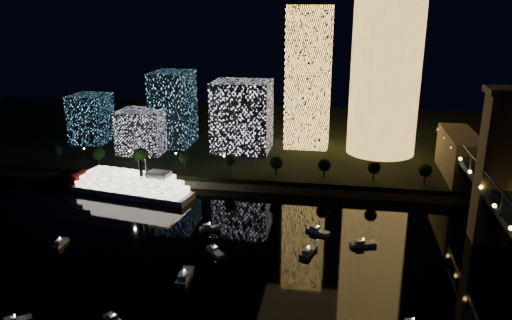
{
  "coord_description": "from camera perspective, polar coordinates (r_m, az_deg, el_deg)",
  "views": [
    {
      "loc": [
        15.9,
        -109.17,
        73.86
      ],
      "look_at": [
        -12.87,
        55.0,
        21.58
      ],
      "focal_mm": 35.0,
      "sensor_mm": 36.0,
      "label": 1
    }
  ],
  "objects": [
    {
      "name": "ground",
      "position": [
        132.76,
        1.43,
        -16.39
      ],
      "size": [
        520.0,
        520.0,
        0.0
      ],
      "primitive_type": "plane",
      "color": "black",
      "rests_on": "ground"
    },
    {
      "name": "tower_cylindrical",
      "position": [
        241.63,
        14.69,
        11.05
      ],
      "size": [
        34.0,
        34.0,
        88.57
      ],
      "color": "#FFBE51",
      "rests_on": "far_bank"
    },
    {
      "name": "seawall",
      "position": [
        205.02,
        4.86,
        -3.32
      ],
      "size": [
        420.0,
        6.0,
        3.0
      ],
      "primitive_type": "cube",
      "color": "#6B5E4C",
      "rests_on": "ground"
    },
    {
      "name": "esplanade_trees",
      "position": [
        213.53,
        -4.61,
        0.08
      ],
      "size": [
        165.37,
        6.82,
        8.91
      ],
      "color": "black",
      "rests_on": "far_bank"
    },
    {
      "name": "street_lamps",
      "position": [
        219.02,
        -3.69,
        0.16
      ],
      "size": [
        132.7,
        0.7,
        5.65
      ],
      "color": "black",
      "rests_on": "far_bank"
    },
    {
      "name": "far_bank",
      "position": [
        278.92,
        6.35,
        2.48
      ],
      "size": [
        420.0,
        160.0,
        5.0
      ],
      "primitive_type": "cube",
      "color": "black",
      "rests_on": "ground"
    },
    {
      "name": "riverboat",
      "position": [
        207.86,
        -14.58,
        -2.75
      ],
      "size": [
        55.7,
        20.22,
        16.46
      ],
      "color": "silver",
      "rests_on": "ground"
    },
    {
      "name": "tower_rectangular",
      "position": [
        249.82,
        6.03,
        9.35
      ],
      "size": [
        21.52,
        21.52,
        68.46
      ],
      "primitive_type": "cube",
      "color": "#FFBE51",
      "rests_on": "far_bank"
    },
    {
      "name": "midrise_blocks",
      "position": [
        250.62,
        -8.43,
        4.97
      ],
      "size": [
        102.71,
        38.58,
        36.91
      ],
      "color": "white",
      "rests_on": "far_bank"
    },
    {
      "name": "motorboats",
      "position": [
        144.03,
        -0.25,
        -13.06
      ],
      "size": [
        136.05,
        79.71,
        2.78
      ],
      "color": "silver",
      "rests_on": "ground"
    }
  ]
}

